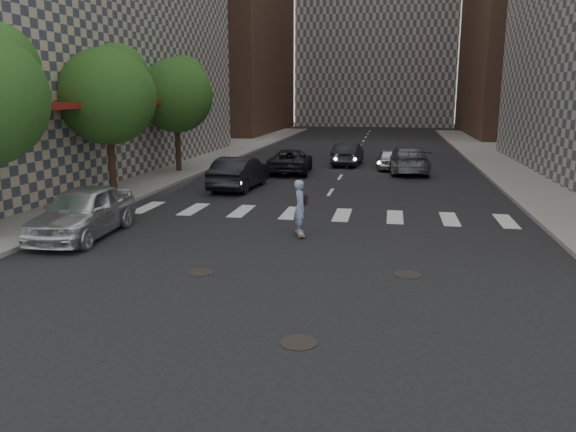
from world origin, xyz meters
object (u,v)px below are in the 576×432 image
tree_b (110,92)px  traffic_car_d (390,159)px  tree_c (177,92)px  traffic_car_a (240,173)px  traffic_car_e (348,154)px  skateboarder (300,207)px  traffic_car_b (407,159)px  traffic_car_c (291,161)px  silver_sedan (83,212)px

tree_b → traffic_car_d: size_ratio=1.72×
tree_c → tree_b: bearing=-90.0°
traffic_car_a → traffic_car_e: bearing=-109.6°
tree_c → traffic_car_e: tree_c is taller
tree_b → skateboarder: bearing=-31.0°
traffic_car_b → traffic_car_a: bearing=36.6°
skateboarder → traffic_car_b: 16.45m
tree_b → traffic_car_e: 16.82m
tree_c → traffic_car_c: tree_c is taller
traffic_car_c → traffic_car_d: traffic_car_c is taller
tree_c → skateboarder: bearing=-55.5°
tree_c → silver_sedan: tree_c is taller
skateboarder → traffic_car_e: (0.07, 18.98, -0.25)m
skateboarder → traffic_car_d: skateboarder is taller
tree_c → skateboarder: (9.38, -13.63, -3.67)m
tree_b → traffic_car_d: (12.13, 11.80, -3.99)m
traffic_car_e → skateboarder: bearing=93.9°
traffic_car_a → traffic_car_c: 6.20m
tree_c → traffic_car_a: tree_c is taller
tree_b → silver_sedan: (2.45, -6.99, -3.81)m
traffic_car_d → traffic_car_c: bearing=22.6°
silver_sedan → traffic_car_e: size_ratio=1.11×
silver_sedan → traffic_car_e: silver_sedan is taller
traffic_car_b → skateboarder: bearing=71.4°
tree_c → traffic_car_e: size_ratio=1.50×
traffic_car_d → traffic_car_e: traffic_car_e is taller
traffic_car_a → traffic_car_b: traffic_car_b is taller
tree_b → traffic_car_b: size_ratio=1.21×
tree_c → traffic_car_a: bearing=-45.0°
traffic_car_b → traffic_car_e: traffic_car_b is taller
tree_b → traffic_car_a: (4.97, 3.03, -3.86)m
tree_c → traffic_car_c: bearing=9.3°
skateboarder → traffic_car_d: size_ratio=0.48×
tree_c → traffic_car_d: bearing=17.4°
traffic_car_b → traffic_car_e: size_ratio=1.24×
skateboarder → tree_b: bearing=131.9°
silver_sedan → traffic_car_e: 21.51m
traffic_car_d → traffic_car_b: bearing=122.5°
tree_b → traffic_car_d: bearing=44.2°
skateboarder → silver_sedan: (-6.93, -1.36, -0.14)m
traffic_car_d → traffic_car_e: (-2.68, 1.55, 0.07)m
skateboarder → tree_c: bearing=107.4°
tree_b → skateboarder: size_ratio=3.56×
tree_b → traffic_car_b: bearing=38.3°
traffic_car_c → tree_b: bearing=50.7°
tree_b → traffic_car_e: bearing=54.7°
silver_sedan → tree_b: bearing=106.3°
tree_b → silver_sedan: size_ratio=1.35×
traffic_car_c → silver_sedan: bearing=72.2°
traffic_car_a → traffic_car_d: (7.16, 8.77, -0.14)m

